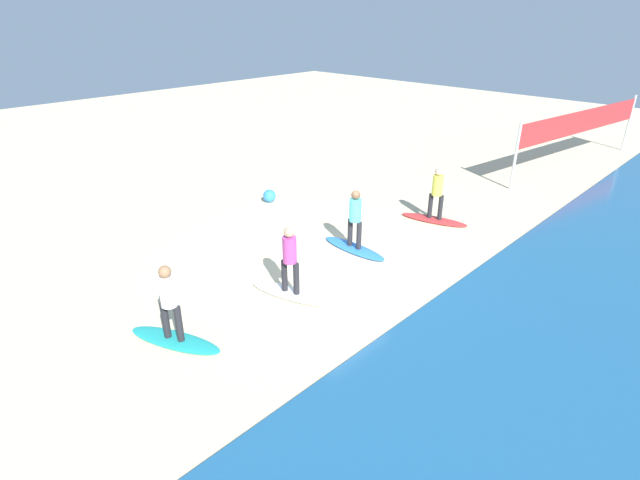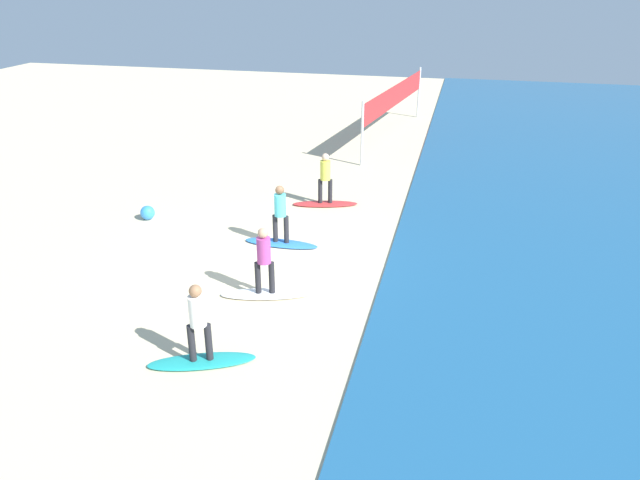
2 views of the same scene
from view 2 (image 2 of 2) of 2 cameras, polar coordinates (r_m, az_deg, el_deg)
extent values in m
plane|color=beige|center=(16.17, -4.50, -1.80)|extent=(60.00, 60.00, 0.00)
ellipsoid|color=red|center=(19.79, 0.49, 3.41)|extent=(1.07, 2.17, 0.09)
cylinder|color=#232328|center=(19.64, 0.96, 4.60)|extent=(0.14, 0.14, 0.78)
cylinder|color=#232328|center=(19.64, 0.02, 4.60)|extent=(0.14, 0.14, 0.78)
cylinder|color=#E0E04C|center=(19.42, 0.50, 6.55)|extent=(0.32, 0.32, 0.62)
sphere|color=beige|center=(19.29, 0.50, 7.76)|extent=(0.24, 0.24, 0.24)
ellipsoid|color=blue|center=(16.97, -3.65, -0.30)|extent=(0.60, 2.11, 0.09)
cylinder|color=#232328|center=(16.75, -3.17, 0.99)|extent=(0.14, 0.14, 0.78)
cylinder|color=#232328|center=(16.84, -4.21, 1.10)|extent=(0.14, 0.14, 0.78)
cylinder|color=#4CC6D1|center=(16.53, -3.76, 3.28)|extent=(0.32, 0.32, 0.62)
sphere|color=brown|center=(16.38, -3.80, 4.68)|extent=(0.24, 0.24, 0.24)
ellipsoid|color=white|center=(14.42, -5.12, -5.05)|extent=(1.08, 2.17, 0.09)
cylinder|color=#232328|center=(14.21, -4.54, -3.52)|extent=(0.14, 0.14, 0.78)
cylinder|color=#232328|center=(14.23, -5.83, -3.53)|extent=(0.14, 0.14, 0.78)
cylinder|color=#B74293|center=(13.90, -5.30, -0.97)|extent=(0.32, 0.32, 0.62)
sphere|color=tan|center=(13.73, -5.36, 0.66)|extent=(0.24, 0.24, 0.24)
ellipsoid|color=teal|center=(12.32, -10.99, -11.08)|extent=(1.29, 2.16, 0.09)
cylinder|color=#232328|center=(12.06, -10.39, -9.36)|extent=(0.14, 0.14, 0.78)
cylinder|color=#232328|center=(12.09, -11.92, -9.43)|extent=(0.14, 0.14, 0.78)
cylinder|color=white|center=(11.71, -11.43, -6.54)|extent=(0.32, 0.32, 0.62)
sphere|color=#9E704C|center=(11.50, -11.61, -4.69)|extent=(0.24, 0.24, 0.24)
cylinder|color=silver|center=(32.12, 9.23, 13.47)|extent=(0.10, 0.10, 2.50)
cylinder|color=silver|center=(23.64, 3.96, 9.90)|extent=(0.10, 0.10, 2.50)
cube|color=red|center=(27.72, 7.05, 13.28)|extent=(8.90, 1.39, 0.90)
sphere|color=#338CE5|center=(19.32, -15.85, 2.47)|extent=(0.44, 0.44, 0.44)
camera|label=1|loc=(6.14, 45.61, 8.22)|focal=28.02mm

